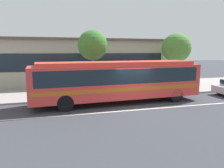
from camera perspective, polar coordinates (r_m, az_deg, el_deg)
name	(u,v)px	position (r m, az deg, el deg)	size (l,w,h in m)	color
ground_plane	(134,107)	(14.33, 5.92, -5.90)	(120.00, 120.00, 0.00)	#383A42
sidewalk_slab	(108,89)	(20.55, -0.98, -1.24)	(60.00, 8.00, 0.12)	#9D9293
lane_stripe_center	(139,110)	(13.61, 7.17, -6.69)	(56.00, 0.16, 0.01)	silver
transit_bus	(118,79)	(15.03, 1.60, 1.32)	(11.81, 3.08, 2.87)	red
pedestrian_waiting_near_sign	(114,81)	(18.08, 0.58, 0.86)	(0.45, 0.45, 1.73)	navy
pedestrian_walking_along_curb	(100,81)	(17.67, -3.06, 0.66)	(0.41, 0.41, 1.74)	#2E3839
pedestrian_standing_by_tree	(79,83)	(17.14, -8.55, 0.15)	(0.48, 0.48, 1.65)	#27272E
bus_stop_sign	(159,74)	(18.10, 12.27, 2.71)	(0.15, 0.44, 2.59)	gray
street_tree_near_stop	(93,46)	(17.98, -5.12, 10.02)	(2.43, 2.43, 5.16)	brown
street_tree_mid_block	(176,48)	(22.45, 16.51, 8.97)	(2.86, 2.86, 5.19)	brown
station_building	(80,61)	(25.12, -8.35, 5.92)	(18.24, 7.81, 4.85)	#A09F8C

